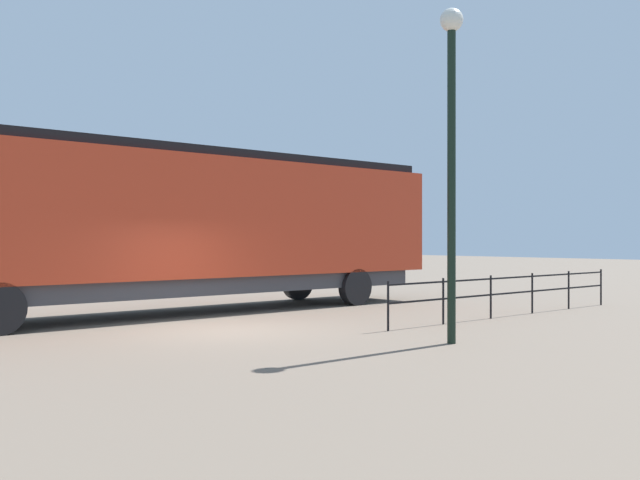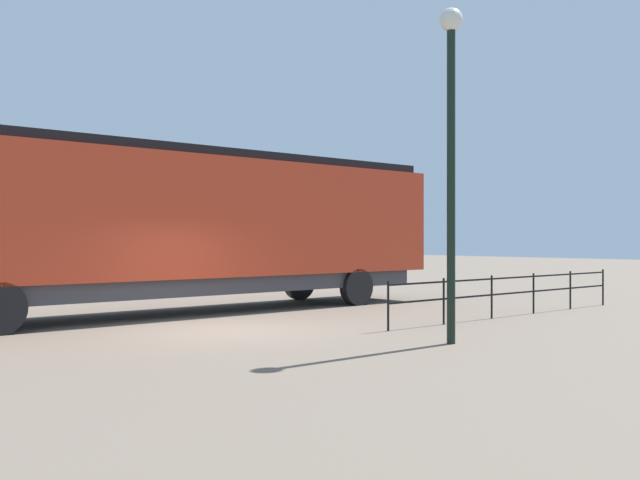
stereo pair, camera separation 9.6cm
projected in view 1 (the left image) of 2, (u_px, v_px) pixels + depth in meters
ground_plane at (225, 330)px, 15.37m from camera, size 120.00×120.00×0.00m
locomotive at (200, 223)px, 19.25m from camera, size 3.04×15.88×4.35m
lamp_post at (452, 126)px, 13.41m from camera, size 0.44×0.44×6.36m
platform_fence at (512, 289)px, 18.27m from camera, size 0.05×9.31×1.08m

